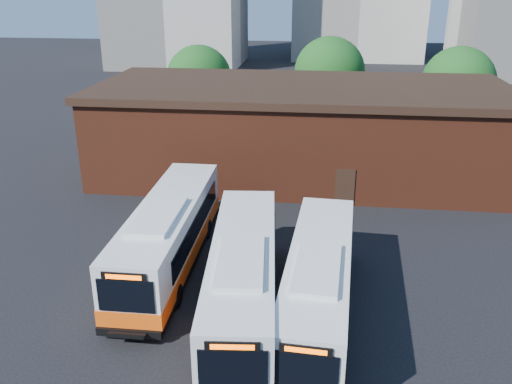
# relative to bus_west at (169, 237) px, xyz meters

# --- Properties ---
(ground) EXTENTS (220.00, 220.00, 0.00)m
(ground) POSITION_rel_bus_west_xyz_m (5.72, -5.29, -1.58)
(ground) COLOR black
(bus_west) EXTENTS (2.77, 12.78, 3.47)m
(bus_west) POSITION_rel_bus_west_xyz_m (0.00, 0.00, 0.00)
(bus_west) COLOR silver
(bus_west) RESTS_ON ground
(bus_midwest) EXTENTS (3.67, 12.68, 3.41)m
(bus_midwest) POSITION_rel_bus_west_xyz_m (4.14, -3.61, -0.03)
(bus_midwest) COLOR silver
(bus_midwest) RESTS_ON ground
(bus_mideast) EXTENTS (3.19, 12.09, 3.26)m
(bus_mideast) POSITION_rel_bus_west_xyz_m (7.24, -3.61, -0.09)
(bus_mideast) COLOR silver
(bus_mideast) RESTS_ON ground
(transit_worker) EXTENTS (0.67, 0.82, 1.96)m
(transit_worker) POSITION_rel_bus_west_xyz_m (6.47, -7.15, -0.59)
(transit_worker) COLOR #121A35
(transit_worker) RESTS_ON ground
(depot_building) EXTENTS (28.60, 12.60, 6.40)m
(depot_building) POSITION_rel_bus_west_xyz_m (5.72, 14.71, 1.68)
(depot_building) COLOR #5F2816
(depot_building) RESTS_ON ground
(tree_west) EXTENTS (6.00, 6.00, 7.65)m
(tree_west) POSITION_rel_bus_west_xyz_m (-4.28, 26.71, 3.07)
(tree_west) COLOR #382314
(tree_west) RESTS_ON ground
(tree_mid) EXTENTS (6.56, 6.56, 8.36)m
(tree_mid) POSITION_rel_bus_west_xyz_m (7.72, 28.71, 3.50)
(tree_mid) COLOR #382314
(tree_mid) RESTS_ON ground
(tree_east) EXTENTS (6.24, 6.24, 7.96)m
(tree_east) POSITION_rel_bus_west_xyz_m (18.72, 25.71, 3.26)
(tree_east) COLOR #382314
(tree_east) RESTS_ON ground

